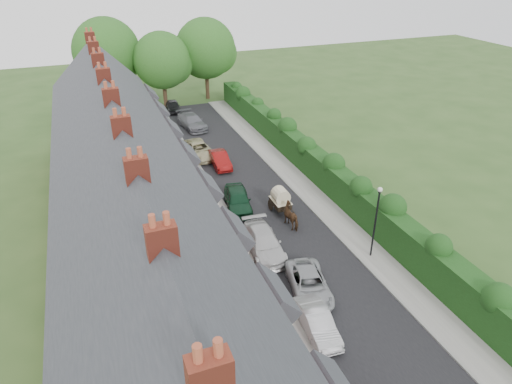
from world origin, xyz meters
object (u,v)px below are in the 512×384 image
(car_green, at_px, (238,200))
(horse_cart, at_px, (280,198))
(car_grey, at_px, (192,121))
(horse, at_px, (292,216))
(car_red, at_px, (220,160))
(car_silver_a, at_px, (317,322))
(car_white, at_px, (264,243))
(car_silver_b, at_px, (309,284))
(lamppost, at_px, (377,214))
(car_beige, at_px, (199,150))
(car_black, at_px, (173,106))

(car_green, bearing_deg, horse_cart, -18.90)
(car_grey, distance_m, horse, 22.57)
(car_red, height_order, horse, horse)
(horse, relative_size, horse_cart, 0.72)
(car_silver_a, distance_m, horse, 10.38)
(car_grey, xyz_separation_m, horse, (1.85, -22.49, 0.09))
(car_silver_a, relative_size, car_white, 0.77)
(car_silver_b, xyz_separation_m, car_red, (0.26, 18.66, 0.03))
(lamppost, xyz_separation_m, car_grey, (-5.09, 27.75, -2.54))
(car_beige, xyz_separation_m, car_black, (0.56, 14.39, -0.04))
(car_beige, height_order, car_grey, car_grey)
(car_red, height_order, horse_cart, horse_cart)
(car_black, bearing_deg, horse_cart, -79.05)
(car_silver_a, relative_size, car_grey, 0.74)
(car_beige, bearing_deg, car_black, 80.89)
(lamppost, bearing_deg, car_green, 124.01)
(car_green, distance_m, horse_cart, 3.33)
(lamppost, bearing_deg, horse_cart, 113.54)
(car_beige, xyz_separation_m, car_grey, (1.31, 7.92, 0.06))
(car_white, xyz_separation_m, horse, (3.13, 2.25, 0.11))
(car_silver_a, bearing_deg, horse, 76.72)
(car_silver_b, relative_size, car_grey, 0.87)
(car_black, bearing_deg, car_red, -82.26)
(car_grey, bearing_deg, lamppost, -87.31)
(car_silver_b, bearing_deg, car_grey, 101.80)
(car_red, relative_size, car_black, 1.03)
(lamppost, relative_size, car_red, 1.28)
(lamppost, bearing_deg, car_black, 99.69)
(lamppost, bearing_deg, car_grey, 100.39)
(horse, bearing_deg, car_beige, -85.83)
(horse_cart, bearing_deg, car_grey, 95.21)
(lamppost, xyz_separation_m, car_white, (-6.36, 3.00, -2.56))
(lamppost, bearing_deg, car_silver_b, -162.37)
(horse_cart, bearing_deg, car_silver_b, -103.31)
(lamppost, distance_m, horse, 6.63)
(car_red, height_order, car_beige, car_beige)
(car_silver_b, relative_size, car_black, 1.18)
(car_black, distance_m, horse, 29.09)
(car_green, xyz_separation_m, car_red, (0.97, 7.90, -0.12))
(car_silver_a, distance_m, car_grey, 32.40)
(car_silver_a, bearing_deg, car_grey, 92.17)
(car_silver_a, height_order, horse, horse)
(car_silver_a, bearing_deg, lamppost, 40.38)
(car_silver_b, xyz_separation_m, car_white, (-0.97, 4.71, 0.10))
(car_green, bearing_deg, car_silver_a, -80.56)
(car_white, relative_size, car_green, 1.10)
(car_red, bearing_deg, car_beige, 115.85)
(lamppost, relative_size, car_white, 1.02)
(car_white, bearing_deg, car_black, 94.05)
(car_green, xyz_separation_m, car_beige, (-0.29, 10.78, -0.08))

